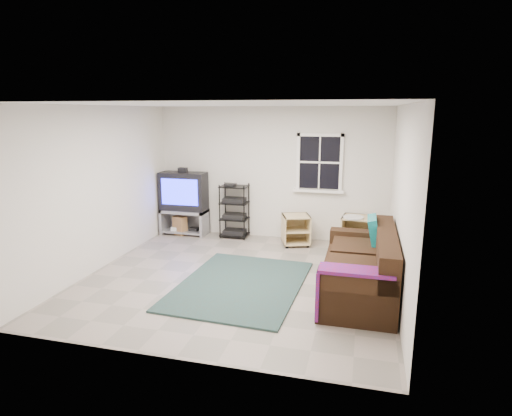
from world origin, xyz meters
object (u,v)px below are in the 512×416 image
(tv_unit, at_px, (184,198))
(side_table_right, at_px, (356,229))
(av_rack, at_px, (234,214))
(sofa, at_px, (362,270))
(side_table_left, at_px, (295,228))

(tv_unit, bearing_deg, side_table_right, 0.02)
(tv_unit, relative_size, av_rack, 1.27)
(tv_unit, distance_m, sofa, 4.24)
(side_table_right, bearing_deg, tv_unit, -179.98)
(side_table_left, height_order, sofa, sofa)
(side_table_right, relative_size, sofa, 0.29)
(side_table_right, height_order, sofa, sofa)
(side_table_left, distance_m, sofa, 2.40)
(side_table_left, bearing_deg, sofa, -58.08)
(side_table_right, bearing_deg, sofa, -86.55)
(tv_unit, xyz_separation_m, side_table_right, (3.49, 0.00, -0.42))
(sofa, bearing_deg, av_rack, 138.95)
(sofa, bearing_deg, side_table_right, 93.45)
(av_rack, distance_m, side_table_left, 1.30)
(tv_unit, bearing_deg, side_table_left, -3.47)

